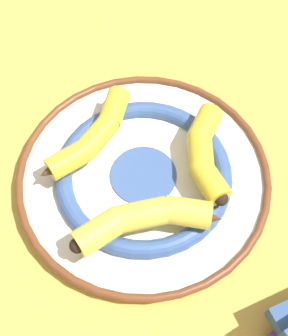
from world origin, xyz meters
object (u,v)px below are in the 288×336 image
object	(u,v)px
decorative_bowl	(144,175)
banana_c	(205,151)
banana_a	(145,219)
banana_b	(92,136)

from	to	relation	value
decorative_bowl	banana_c	bearing A→B (deg)	-114.81
banana_a	banana_b	world-z (taller)	banana_a
banana_a	banana_c	bearing A→B (deg)	-141.62
decorative_bowl	banana_b	bearing A→B (deg)	21.34
decorative_bowl	banana_b	distance (m)	0.09
decorative_bowl	banana_b	xyz separation A→B (m)	(0.08, 0.03, 0.03)
decorative_bowl	banana_a	size ratio (longest dim) A/B	1.95
banana_a	banana_c	size ratio (longest dim) A/B	1.31
banana_a	decorative_bowl	bearing A→B (deg)	-102.36
banana_c	decorative_bowl	bearing A→B (deg)	-77.85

